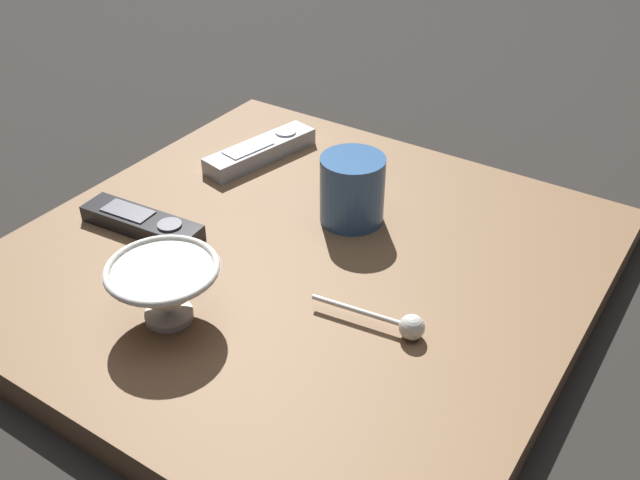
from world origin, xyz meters
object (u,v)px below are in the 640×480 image
Objects in this scene: coffee_mug at (352,189)px; tv_remote_far at (261,151)px; teaspoon at (403,325)px; cereal_bowl at (165,289)px; tv_remote_near at (142,223)px.

coffee_mug is 0.21m from tv_remote_far.
teaspoon is 0.67× the size of tv_remote_far.
tv_remote_far is at bearing 57.56° from teaspoon.
teaspoon and tv_remote_far have the same top height.
cereal_bowl is 0.95× the size of teaspoon.
coffee_mug is at bearing -12.35° from cereal_bowl.
cereal_bowl reaches higher than tv_remote_far.
teaspoon is 0.75× the size of tv_remote_near.
coffee_mug is 0.83× the size of teaspoon.
cereal_bowl is at bearing 167.65° from coffee_mug.
cereal_bowl is 0.64× the size of tv_remote_far.
coffee_mug is 0.23m from teaspoon.
cereal_bowl is 0.19m from tv_remote_near.
cereal_bowl is 1.14× the size of coffee_mug.
tv_remote_near is 0.24m from tv_remote_far.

